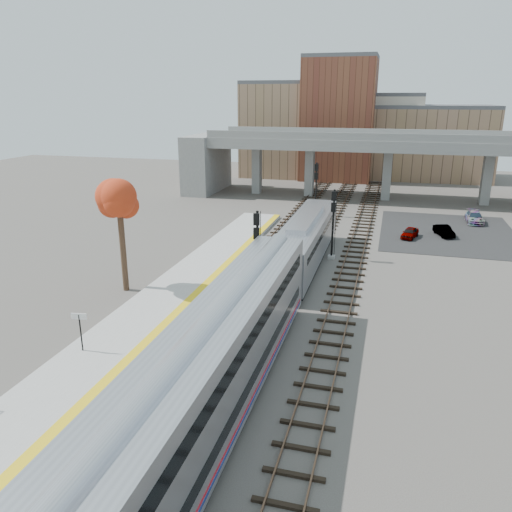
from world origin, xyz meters
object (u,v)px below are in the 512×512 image
at_px(signal_mast_mid, 333,227).
at_px(signal_mast_far, 316,191).
at_px(car_b, 444,231).
at_px(coach, 218,365).
at_px(locomotive, 306,240).
at_px(car_c, 474,217).
at_px(tree, 119,202).
at_px(car_a, 410,233).
at_px(signal_mast_near, 257,257).

relative_size(signal_mast_mid, signal_mast_far, 0.98).
xyz_separation_m(signal_mast_far, car_b, (14.55, -5.91, -2.51)).
distance_m(signal_mast_mid, car_b, 15.18).
bearing_deg(coach, car_b, 70.78).
xyz_separation_m(locomotive, signal_mast_far, (-2.10, 19.02, 0.83)).
height_order(car_b, car_c, car_c).
distance_m(tree, car_b, 33.88).
height_order(locomotive, signal_mast_far, signal_mast_far).
bearing_deg(car_a, signal_mast_mid, -111.43).
relative_size(locomotive, signal_mast_mid, 3.01).
xyz_separation_m(signal_mast_mid, signal_mast_far, (-4.10, 16.66, 0.11)).
distance_m(signal_mast_far, car_a, 13.67).
bearing_deg(locomotive, signal_mast_mid, 49.75).
height_order(signal_mast_mid, car_a, signal_mast_mid).
distance_m(car_a, car_b, 3.86).
height_order(signal_mast_far, car_c, signal_mast_far).
distance_m(coach, car_a, 35.26).
bearing_deg(car_c, signal_mast_mid, -129.26).
xyz_separation_m(signal_mast_mid, car_a, (6.98, 9.06, -2.42)).
height_order(signal_mast_far, car_b, signal_mast_far).
xyz_separation_m(signal_mast_near, car_a, (11.08, 19.65, -2.52)).
bearing_deg(signal_mast_near, car_c, 57.03).
height_order(signal_mast_near, tree, tree).
bearing_deg(car_a, signal_mast_near, -103.23).
bearing_deg(signal_mast_near, tree, -173.38).
height_order(signal_mast_near, car_a, signal_mast_near).
distance_m(signal_mast_mid, car_a, 11.69).
xyz_separation_m(locomotive, car_a, (8.98, 11.42, -1.70)).
bearing_deg(coach, locomotive, 90.00).
bearing_deg(tree, signal_mast_near, 6.62).
relative_size(coach, signal_mast_near, 3.86).
relative_size(signal_mast_near, car_a, 2.05).
xyz_separation_m(coach, car_c, (16.33, 42.79, -2.12)).
xyz_separation_m(tree, car_b, (24.56, 22.51, -6.18)).
distance_m(car_b, car_c, 8.07).
bearing_deg(car_c, signal_mast_near, -123.42).
bearing_deg(car_b, tree, -155.95).
distance_m(coach, tree, 18.36).
xyz_separation_m(coach, car_a, (8.98, 34.03, -2.22)).
distance_m(signal_mast_near, signal_mast_mid, 11.36).
distance_m(coach, car_c, 45.85).
bearing_deg(signal_mast_mid, signal_mast_far, 103.83).
bearing_deg(locomotive, tree, -142.19).
distance_m(coach, signal_mast_near, 14.53).
xyz_separation_m(signal_mast_mid, car_b, (10.45, 10.75, -2.41)).
distance_m(signal_mast_far, car_b, 15.90).
relative_size(signal_mast_mid, tree, 0.69).
xyz_separation_m(signal_mast_mid, car_c, (14.33, 17.82, -2.32)).
xyz_separation_m(signal_mast_near, tree, (-10.01, -1.16, 3.67)).
distance_m(locomotive, signal_mast_mid, 3.18).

